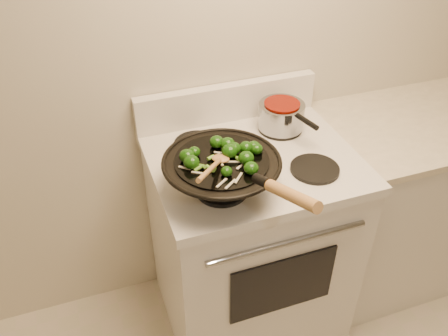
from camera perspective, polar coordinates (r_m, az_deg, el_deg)
name	(u,v)px	position (r m, az deg, el deg)	size (l,w,h in m)	color
stove	(249,241)	(2.10, 3.08, -8.71)	(0.78, 0.67, 1.08)	white
counter_unit	(401,199)	(2.48, 20.47, -3.56)	(0.86, 0.62, 0.91)	white
wok	(223,173)	(1.59, -0.18, -0.63)	(0.40, 0.66, 0.27)	black
stirfry	(226,153)	(1.56, 0.24, 1.86)	(0.29, 0.26, 0.05)	#123908
wooden_spoon	(215,165)	(1.48, -1.12, 0.41)	(0.18, 0.24, 0.11)	#A2733F
saucepan	(282,115)	(1.95, 6.94, 6.33)	(0.19, 0.30, 0.11)	gray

